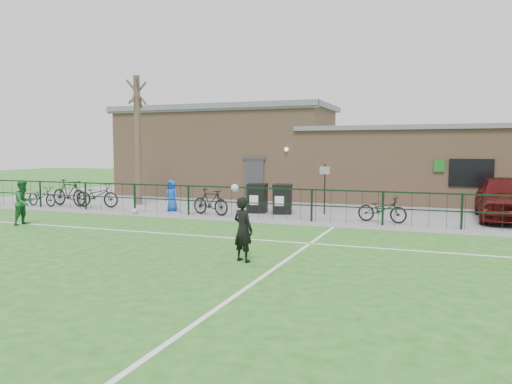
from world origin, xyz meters
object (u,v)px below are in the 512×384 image
(bicycle_a, at_px, (42,196))
(bicycle_c, at_px, (97,195))
(wheelie_bin_right, at_px, (283,200))
(bicycle_e, at_px, (382,209))
(spectator_child, at_px, (172,196))
(car_maroon, at_px, (505,198))
(bicycle_d, at_px, (210,202))
(bicycle_b, at_px, (69,193))
(sign_post, at_px, (325,189))
(bare_tree, at_px, (138,141))
(wheelie_bin_left, at_px, (258,199))
(outfield_player, at_px, (24,202))
(ball_ground, at_px, (135,211))

(bicycle_a, xyz_separation_m, bicycle_c, (2.63, 0.56, 0.10))
(wheelie_bin_right, bearing_deg, bicycle_a, 173.59)
(bicycle_e, height_order, spectator_child, spectator_child)
(car_maroon, relative_size, bicycle_d, 2.81)
(car_maroon, distance_m, bicycle_e, 4.73)
(bicycle_b, bearing_deg, bicycle_d, -88.11)
(sign_post, distance_m, bicycle_c, 10.16)
(bicycle_b, distance_m, bicycle_c, 1.48)
(bare_tree, relative_size, car_maroon, 1.24)
(wheelie_bin_right, xyz_separation_m, bicycle_d, (-2.53, -1.42, -0.03))
(bicycle_d, distance_m, bicycle_e, 6.59)
(wheelie_bin_left, distance_m, bicycle_b, 8.90)
(spectator_child, bearing_deg, bicycle_a, -157.22)
(sign_post, bearing_deg, car_maroon, 7.56)
(bicycle_a, height_order, bicycle_e, bicycle_e)
(bicycle_e, bearing_deg, bicycle_c, 99.19)
(sign_post, xyz_separation_m, bicycle_a, (-12.71, -1.76, -0.55))
(bare_tree, relative_size, bicycle_a, 3.51)
(bicycle_e, bearing_deg, sign_post, 70.36)
(wheelie_bin_right, relative_size, outfield_player, 0.71)
(bare_tree, distance_m, bicycle_e, 11.81)
(bicycle_d, bearing_deg, outfield_player, 144.56)
(bare_tree, height_order, car_maroon, bare_tree)
(wheelie_bin_left, height_order, bicycle_c, wheelie_bin_left)
(car_maroon, relative_size, bicycle_b, 2.40)
(bare_tree, distance_m, wheelie_bin_right, 7.78)
(bicycle_c, bearing_deg, wheelie_bin_right, -91.38)
(car_maroon, distance_m, spectator_child, 12.97)
(bicycle_e, relative_size, ball_ground, 7.53)
(outfield_player, bearing_deg, wheelie_bin_right, -51.37)
(bicycle_b, height_order, bicycle_d, bicycle_b)
(bicycle_d, height_order, bicycle_e, bicycle_d)
(bicycle_c, height_order, bicycle_e, bicycle_c)
(sign_post, relative_size, car_maroon, 0.41)
(sign_post, bearing_deg, bare_tree, 177.25)
(ball_ground, bearing_deg, wheelie_bin_left, 25.58)
(bare_tree, xyz_separation_m, bicycle_d, (4.82, -2.20, -2.46))
(sign_post, bearing_deg, wheelie_bin_left, -172.30)
(sign_post, bearing_deg, bicycle_b, -173.59)
(wheelie_bin_left, height_order, wheelie_bin_right, same)
(car_maroon, relative_size, outfield_player, 3.11)
(bicycle_a, xyz_separation_m, ball_ground, (5.51, -0.75, -0.35))
(wheelie_bin_left, height_order, ball_ground, wheelie_bin_left)
(sign_post, height_order, bicycle_a, sign_post)
(sign_post, distance_m, outfield_player, 11.09)
(wheelie_bin_left, xyz_separation_m, spectator_child, (-3.52, -0.87, 0.10))
(bicycle_b, relative_size, bicycle_c, 0.97)
(bicycle_c, bearing_deg, bare_tree, -40.91)
(car_maroon, bearing_deg, bicycle_e, -151.61)
(bicycle_b, distance_m, ball_ground, 4.56)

